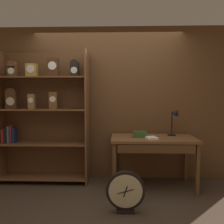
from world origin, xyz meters
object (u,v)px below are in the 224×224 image
Objects in this scene: toolbox_small at (140,134)px; open_repair_manual at (151,138)px; round_clock_large at (125,192)px; desk_lamp at (175,119)px; bookshelf at (42,115)px; workbench at (153,143)px.

toolbox_small reaches higher than open_repair_manual.
round_clock_large is at bearing -128.41° from open_repair_manual.
round_clock_large is (-0.41, -0.73, -0.54)m from open_repair_manual.
desk_lamp is 0.64m from toolbox_small.
desk_lamp reaches higher than round_clock_large.
bookshelf is 1.64m from toolbox_small.
workbench is (1.81, -0.21, -0.42)m from bookshelf.
desk_lamp is 0.88× the size of round_clock_large.
bookshelf is 4.74× the size of desk_lamp.
workbench is at bearing 61.46° from round_clock_large.
round_clock_large is (-0.24, -0.84, -0.57)m from toolbox_small.
round_clock_large is (1.36, -1.04, -0.85)m from bookshelf.
desk_lamp is 2.19× the size of toolbox_small.
bookshelf is 4.16× the size of round_clock_large.
workbench is 0.15m from open_repair_manual.
round_clock_large is at bearing -129.51° from desk_lamp.
toolbox_small is 0.20m from open_repair_manual.
bookshelf is 1.87m from workbench.
workbench is at bearing -156.32° from desk_lamp.
toolbox_small reaches higher than workbench.
open_repair_manual reaches higher than workbench.
toolbox_small is (1.60, -0.20, -0.28)m from bookshelf.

